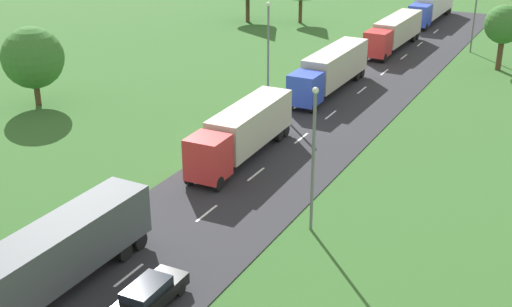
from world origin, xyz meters
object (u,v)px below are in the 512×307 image
(truck_second, at_px, (243,131))
(truck_fifth, at_px, (432,5))
(truck_lead, at_px, (42,263))
(tree_elm, at_px, (33,58))
(car_second, at_px, (149,294))
(truck_third, at_px, (331,69))
(tree_birch, at_px, (504,25))
(truck_fourth, at_px, (394,32))
(lamppost_third, at_px, (268,48))
(lamppost_fourth, at_px, (475,9))
(lamppost_second, at_px, (313,153))

(truck_second, relative_size, truck_fifth, 0.84)
(truck_lead, relative_size, tree_elm, 2.02)
(tree_elm, bearing_deg, car_second, -37.32)
(truck_third, distance_m, tree_elm, 26.57)
(truck_lead, bearing_deg, truck_second, 90.02)
(truck_lead, relative_size, car_second, 3.20)
(truck_third, relative_size, tree_birch, 2.02)
(truck_third, bearing_deg, car_second, -81.75)
(truck_fifth, bearing_deg, tree_birch, -59.58)
(car_second, bearing_deg, truck_fifth, 93.91)
(truck_fourth, bearing_deg, tree_elm, -122.87)
(lamppost_third, bearing_deg, tree_elm, -150.48)
(truck_second, xyz_separation_m, truck_fifth, (-0.10, 53.89, 0.03))
(lamppost_fourth, bearing_deg, truck_third, -112.01)
(truck_fifth, height_order, lamppost_second, lamppost_second)
(lamppost_fourth, relative_size, tree_birch, 1.31)
(truck_fourth, distance_m, car_second, 54.47)
(truck_third, bearing_deg, tree_elm, -144.22)
(truck_fifth, height_order, lamppost_third, lamppost_third)
(truck_second, height_order, lamppost_third, lamppost_third)
(lamppost_fourth, bearing_deg, truck_second, -101.92)
(truck_second, height_order, truck_fourth, truck_second)
(truck_fourth, xyz_separation_m, lamppost_second, (8.51, -43.58, 2.73))
(lamppost_fourth, bearing_deg, truck_fourth, -160.70)
(lamppost_third, xyz_separation_m, tree_elm, (-17.72, -10.03, -0.68))
(truck_fourth, height_order, lamppost_third, lamppost_third)
(tree_birch, bearing_deg, lamppost_third, -128.67)
(truck_second, height_order, truck_fifth, truck_fifth)
(lamppost_third, bearing_deg, truck_lead, -82.64)
(truck_fourth, distance_m, lamppost_second, 44.49)
(car_second, xyz_separation_m, tree_birch, (7.46, 50.91, 3.91))
(truck_lead, distance_m, truck_fifth, 73.79)
(car_second, distance_m, tree_elm, 33.74)
(lamppost_second, distance_m, tree_birch, 40.42)
(truck_lead, bearing_deg, truck_third, 90.58)
(tree_birch, bearing_deg, truck_third, -130.02)
(truck_second, distance_m, truck_third, 17.72)
(truck_second, height_order, truck_third, truck_third)
(lamppost_second, xyz_separation_m, tree_birch, (3.74, 40.25, -0.09))
(lamppost_second, xyz_separation_m, tree_elm, (-30.42, 9.68, -0.54))
(truck_third, height_order, tree_birch, tree_birch)
(truck_fourth, bearing_deg, truck_third, -91.29)
(lamppost_second, bearing_deg, truck_lead, -124.47)
(truck_second, height_order, lamppost_fourth, lamppost_fourth)
(tree_elm, bearing_deg, truck_fifth, 67.16)
(truck_fourth, bearing_deg, lamppost_fourth, 19.30)
(lamppost_third, bearing_deg, truck_fourth, 80.05)
(truck_third, distance_m, tree_birch, 19.85)
(truck_lead, distance_m, truck_fourth, 56.02)
(truck_second, xyz_separation_m, tree_elm, (-21.87, 2.22, 2.13))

